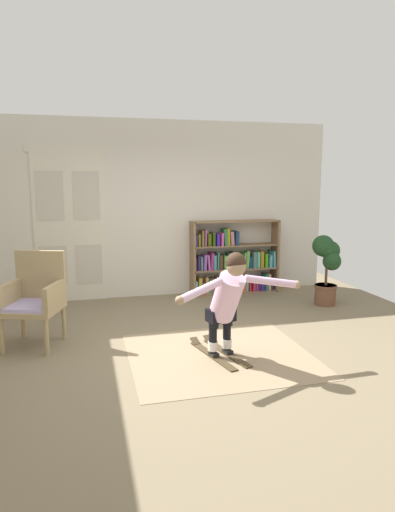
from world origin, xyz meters
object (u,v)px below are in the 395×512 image
Objects in this scene: wicker_chair at (35,297)px; skis_pair at (218,352)px; bookshelf at (232,263)px; potted_plant at (327,262)px; person_skier at (228,296)px.

skis_pair is (2.00, -0.85, -0.56)m from wicker_chair.
bookshelf is 2.87m from skis_pair.
potted_plant is 2.85m from person_skier.
wicker_chair is 4.32m from potted_plant.
potted_plant is at bearing 35.33° from skis_pair.
person_skier is (2.04, -1.04, 0.14)m from wicker_chair.
wicker_chair is 2.30m from person_skier.
bookshelf is at bearing 140.02° from potted_plant.
wicker_chair is 1.13× the size of skis_pair.
person_skier is at bearing -109.17° from bookshelf.
potted_plant is (4.25, 0.75, 0.08)m from wicker_chair.
person_skier is (0.05, -0.19, 0.70)m from skis_pair.
wicker_chair is at bearing 157.07° from skis_pair.
bookshelf reaches higher than skis_pair.
wicker_chair reaches higher than skis_pair.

